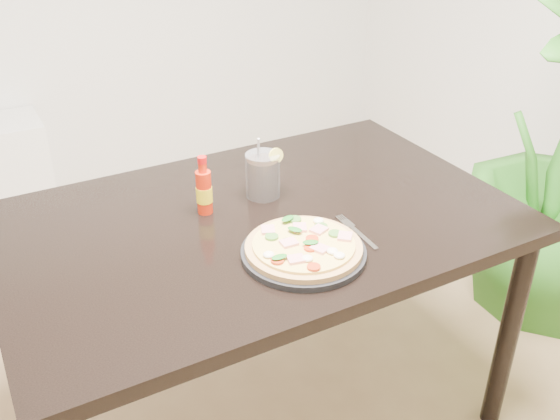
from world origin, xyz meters
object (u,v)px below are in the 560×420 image
dining_table (260,242)px  fork (356,231)px  plate (304,253)px  cola_cup (263,176)px  hot_sauce_bottle (204,191)px  pizza (304,246)px

dining_table → fork: bearing=-46.1°
dining_table → plate: size_ratio=4.49×
cola_cup → fork: (0.12, -0.30, -0.06)m
cola_cup → hot_sauce_bottle: bearing=-176.5°
cola_cup → pizza: bearing=-99.9°
hot_sauce_bottle → fork: 0.43m
dining_table → plate: 0.24m
plate → cola_cup: cola_cup is taller
cola_cup → fork: 0.33m
dining_table → hot_sauce_bottle: (-0.12, 0.09, 0.15)m
plate → cola_cup: size_ratio=1.64×
dining_table → fork: size_ratio=7.42×
dining_table → cola_cup: bearing=57.4°
pizza → hot_sauce_bottle: size_ratio=1.72×
dining_table → cola_cup: (0.07, 0.10, 0.15)m
plate → hot_sauce_bottle: size_ratio=1.84×
pizza → hot_sauce_bottle: hot_sauce_bottle is taller
hot_sauce_bottle → fork: (0.31, -0.29, -0.06)m
plate → fork: size_ratio=1.65×
dining_table → plate: bearing=-87.7°
plate → hot_sauce_bottle: bearing=112.1°
dining_table → plate: plate is taller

